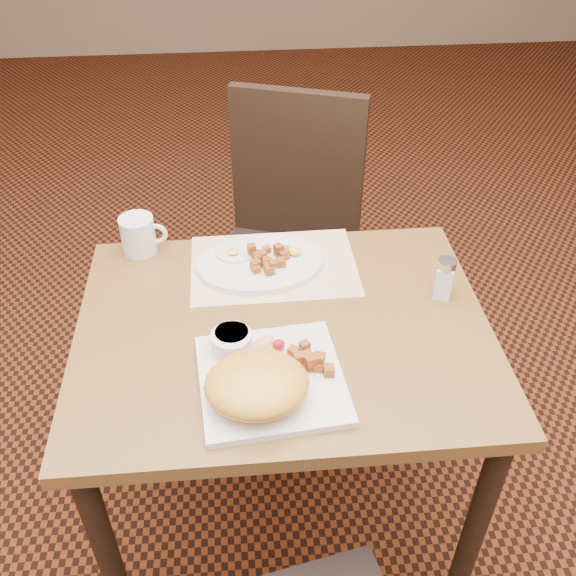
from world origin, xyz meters
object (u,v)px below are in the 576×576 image
Objects in this scene: salt_shaker at (444,278)px; coffee_mug at (139,235)px; plate_square at (271,380)px; chair_far at (289,235)px; plate_oval at (261,264)px; table at (284,361)px.

salt_shaker reaches higher than coffee_mug.
chair_far is at bearing 82.47° from plate_square.
plate_oval is 0.31m from coffee_mug.
salt_shaker is at bearing -18.90° from coffee_mug.
plate_oval is at bearing 160.56° from salt_shaker.
plate_oval is (-0.00, 0.38, 0.00)m from plate_square.
plate_oval is 3.05× the size of salt_shaker.
table is 0.25m from plate_oval.
coffee_mug is at bearing 136.77° from table.
table is 0.93× the size of chair_far.
table is 2.96× the size of plate_oval.
plate_square is 0.38m from plate_oval.
salt_shaker is (0.37, 0.07, 0.16)m from table.
coffee_mug is at bearing 161.86° from plate_oval.
plate_oval is at bearing 94.95° from chair_far.
coffee_mug is (-0.29, 0.47, 0.04)m from plate_square.
plate_square is at bearing -150.10° from salt_shaker.
salt_shaker is at bearing 10.96° from table.
plate_square is 2.80× the size of salt_shaker.
coffee_mug is at bearing 121.83° from plate_square.
coffee_mug reaches higher than table.
salt_shaker is (0.30, -0.59, 0.26)m from chair_far.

